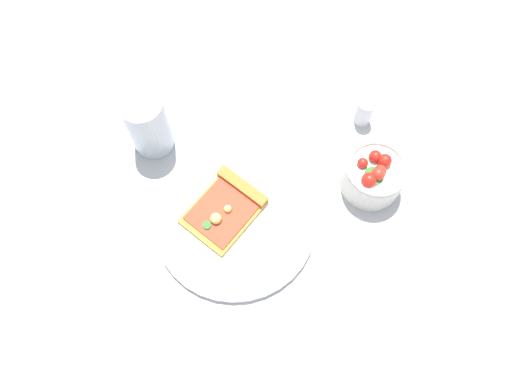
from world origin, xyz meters
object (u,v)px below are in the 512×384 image
at_px(salad_bowl, 373,175).
at_px(soda_glass, 148,125).
at_px(pepper_shaker, 365,110).
at_px(pizza_slice_main, 227,205).
at_px(paper_napkin, 142,350).
at_px(plate, 235,222).

bearing_deg(salad_bowl, soda_glass, -112.53).
xyz_separation_m(salad_bowl, pepper_shaker, (-0.13, 0.02, -0.01)).
bearing_deg(pizza_slice_main, paper_napkin, -38.54).
distance_m(soda_glass, pepper_shaker, 0.39).
bearing_deg(salad_bowl, plate, -82.95).
relative_size(paper_napkin, pepper_shaker, 2.13).
bearing_deg(soda_glass, pepper_shaker, 86.91).
xyz_separation_m(pizza_slice_main, soda_glass, (-0.16, -0.11, 0.04)).
xyz_separation_m(plate, soda_glass, (-0.18, -0.12, 0.06)).
relative_size(pizza_slice_main, soda_glass, 1.23).
height_order(pizza_slice_main, soda_glass, soda_glass).
bearing_deg(soda_glass, paper_napkin, -8.48).
distance_m(plate, pepper_shaker, 0.31).
bearing_deg(pizza_slice_main, soda_glass, -144.28).
bearing_deg(pepper_shaker, plate, -58.71).
relative_size(soda_glass, paper_napkin, 0.88).
xyz_separation_m(pizza_slice_main, paper_napkin, (0.21, -0.17, -0.02)).
distance_m(plate, pizza_slice_main, 0.03).
xyz_separation_m(soda_glass, pepper_shaker, (0.02, 0.39, -0.03)).
distance_m(salad_bowl, pepper_shaker, 0.13).
xyz_separation_m(salad_bowl, paper_napkin, (0.21, -0.42, -0.04)).
relative_size(plate, pepper_shaker, 4.01).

